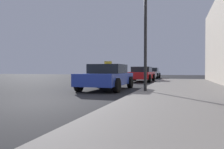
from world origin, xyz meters
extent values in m
plane|color=#232326|center=(0.00, 0.00, 0.00)|extent=(80.00, 80.00, 0.00)
cube|color=gray|center=(4.00, 0.00, 0.07)|extent=(4.00, 32.00, 0.15)
cylinder|color=black|center=(2.33, 3.04, 2.01)|extent=(0.12, 0.12, 3.72)
cube|color=#233899|center=(0.17, 4.61, 0.54)|extent=(1.80, 4.06, 0.55)
cube|color=black|center=(0.17, 4.82, 1.04)|extent=(1.58, 1.82, 0.45)
cube|color=yellow|center=(0.17, 4.82, 1.35)|extent=(0.36, 0.14, 0.16)
cylinder|color=black|center=(1.07, 3.32, 0.32)|extent=(0.22, 0.64, 0.64)
cylinder|color=black|center=(-0.73, 3.32, 0.32)|extent=(0.22, 0.64, 0.64)
cylinder|color=black|center=(1.07, 5.91, 0.32)|extent=(0.22, 0.64, 0.64)
cylinder|color=black|center=(-0.73, 5.91, 0.32)|extent=(0.22, 0.64, 0.64)
cube|color=red|center=(0.48, 12.85, 0.54)|extent=(1.73, 4.33, 0.55)
cube|color=black|center=(0.48, 13.06, 1.04)|extent=(1.52, 1.95, 0.45)
cylinder|color=black|center=(1.34, 11.46, 0.32)|extent=(0.22, 0.64, 0.64)
cylinder|color=black|center=(-0.39, 11.46, 0.32)|extent=(0.22, 0.64, 0.64)
cylinder|color=black|center=(1.34, 14.23, 0.32)|extent=(0.22, 0.64, 0.64)
cylinder|color=black|center=(-0.39, 14.23, 0.32)|extent=(0.22, 0.64, 0.64)
cube|color=white|center=(0.30, 20.85, 0.54)|extent=(1.72, 4.21, 0.55)
cube|color=black|center=(0.30, 21.06, 1.04)|extent=(1.52, 1.89, 0.45)
cylinder|color=black|center=(1.16, 19.50, 0.32)|extent=(0.22, 0.64, 0.64)
cylinder|color=black|center=(-0.56, 19.50, 0.32)|extent=(0.22, 0.64, 0.64)
cylinder|color=black|center=(1.16, 22.20, 0.32)|extent=(0.22, 0.64, 0.64)
cylinder|color=black|center=(-0.56, 22.20, 0.32)|extent=(0.22, 0.64, 0.64)
camera|label=1|loc=(3.66, -5.56, 0.98)|focal=34.62mm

